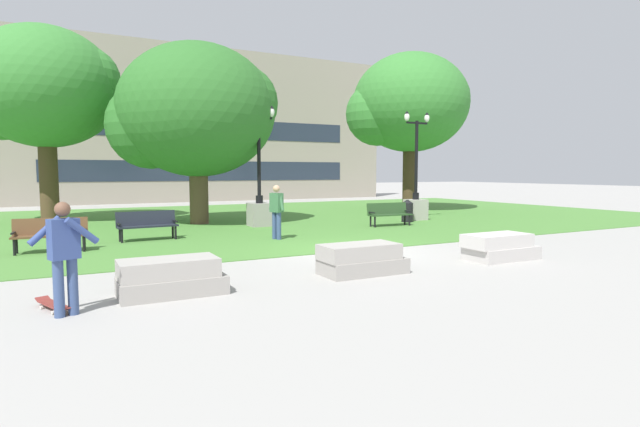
{
  "coord_description": "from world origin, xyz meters",
  "views": [
    {
      "loc": [
        -7.11,
        -11.4,
        2.15
      ],
      "look_at": [
        -1.84,
        -1.4,
        1.2
      ],
      "focal_mm": 28.0,
      "sensor_mm": 36.0,
      "label": 1
    }
  ],
  "objects_px": {
    "concrete_block_left": "(361,259)",
    "lamp_post_right": "(259,201)",
    "trash_bin": "(407,211)",
    "park_bench_near_right": "(147,224)",
    "concrete_block_center": "(171,278)",
    "person_bystander_near_lawn": "(277,209)",
    "skateboard": "(54,305)",
    "person_skateboarder": "(64,252)",
    "park_bench_far_left": "(389,213)",
    "concrete_block_right": "(499,247)",
    "lamp_post_left": "(416,198)",
    "park_bench_near_left": "(50,233)"
  },
  "relations": [
    {
      "from": "park_bench_near_right",
      "to": "lamp_post_right",
      "type": "height_order",
      "value": "lamp_post_right"
    },
    {
      "from": "lamp_post_left",
      "to": "trash_bin",
      "type": "height_order",
      "value": "lamp_post_left"
    },
    {
      "from": "concrete_block_right",
      "to": "person_bystander_near_lawn",
      "type": "relative_size",
      "value": 1.11
    },
    {
      "from": "skateboard",
      "to": "park_bench_near_left",
      "type": "distance_m",
      "value": 6.3
    },
    {
      "from": "trash_bin",
      "to": "park_bench_near_right",
      "type": "bearing_deg",
      "value": -175.9
    },
    {
      "from": "park_bench_near_right",
      "to": "person_bystander_near_lawn",
      "type": "height_order",
      "value": "person_bystander_near_lawn"
    },
    {
      "from": "skateboard",
      "to": "lamp_post_left",
      "type": "bearing_deg",
      "value": 32.1
    },
    {
      "from": "concrete_block_center",
      "to": "park_bench_near_left",
      "type": "bearing_deg",
      "value": 107.22
    },
    {
      "from": "park_bench_near_right",
      "to": "concrete_block_center",
      "type": "bearing_deg",
      "value": -95.75
    },
    {
      "from": "park_bench_near_left",
      "to": "trash_bin",
      "type": "relative_size",
      "value": 1.91
    },
    {
      "from": "park_bench_near_right",
      "to": "person_skateboarder",
      "type": "bearing_deg",
      "value": -106.68
    },
    {
      "from": "person_skateboarder",
      "to": "person_bystander_near_lawn",
      "type": "xyz_separation_m",
      "value": [
        6.02,
        6.23,
        0.01
      ]
    },
    {
      "from": "skateboard",
      "to": "trash_bin",
      "type": "distance_m",
      "value": 15.6
    },
    {
      "from": "concrete_block_right",
      "to": "person_skateboarder",
      "type": "xyz_separation_m",
      "value": [
        -9.46,
        -0.41,
        0.66
      ]
    },
    {
      "from": "concrete_block_left",
      "to": "trash_bin",
      "type": "distance_m",
      "value": 11.08
    },
    {
      "from": "trash_bin",
      "to": "person_bystander_near_lawn",
      "type": "height_order",
      "value": "person_bystander_near_lawn"
    },
    {
      "from": "person_skateboarder",
      "to": "lamp_post_right",
      "type": "distance_m",
      "value": 12.25
    },
    {
      "from": "lamp_post_left",
      "to": "skateboard",
      "type": "bearing_deg",
      "value": -147.9
    },
    {
      "from": "skateboard",
      "to": "park_bench_far_left",
      "type": "xyz_separation_m",
      "value": [
        11.63,
        7.38,
        0.45
      ]
    },
    {
      "from": "lamp_post_right",
      "to": "concrete_block_right",
      "type": "bearing_deg",
      "value": -75.36
    },
    {
      "from": "person_skateboarder",
      "to": "person_bystander_near_lawn",
      "type": "bearing_deg",
      "value": 45.99
    },
    {
      "from": "concrete_block_left",
      "to": "park_bench_far_left",
      "type": "relative_size",
      "value": 1.0
    },
    {
      "from": "skateboard",
      "to": "concrete_block_right",
      "type": "bearing_deg",
      "value": -0.1
    },
    {
      "from": "concrete_block_left",
      "to": "person_skateboarder",
      "type": "relative_size",
      "value": 1.07
    },
    {
      "from": "trash_bin",
      "to": "lamp_post_left",
      "type": "bearing_deg",
      "value": 33.04
    },
    {
      "from": "skateboard",
      "to": "park_bench_far_left",
      "type": "distance_m",
      "value": 13.78
    },
    {
      "from": "person_skateboarder",
      "to": "trash_bin",
      "type": "bearing_deg",
      "value": 33.68
    },
    {
      "from": "concrete_block_right",
      "to": "park_bench_near_left",
      "type": "relative_size",
      "value": 1.03
    },
    {
      "from": "park_bench_near_left",
      "to": "lamp_post_left",
      "type": "xyz_separation_m",
      "value": [
        14.24,
        2.59,
        0.45
      ]
    },
    {
      "from": "concrete_block_center",
      "to": "person_bystander_near_lawn",
      "type": "distance_m",
      "value": 7.18
    },
    {
      "from": "skateboard",
      "to": "concrete_block_center",
      "type": "bearing_deg",
      "value": 4.82
    },
    {
      "from": "park_bench_far_left",
      "to": "lamp_post_right",
      "type": "height_order",
      "value": "lamp_post_right"
    },
    {
      "from": "concrete_block_center",
      "to": "park_bench_near_left",
      "type": "height_order",
      "value": "park_bench_near_left"
    },
    {
      "from": "person_skateboarder",
      "to": "skateboard",
      "type": "bearing_deg",
      "value": 111.33
    },
    {
      "from": "park_bench_near_right",
      "to": "skateboard",
      "type": "bearing_deg",
      "value": -108.72
    },
    {
      "from": "concrete_block_right",
      "to": "lamp_post_left",
      "type": "bearing_deg",
      "value": 63.06
    },
    {
      "from": "concrete_block_left",
      "to": "park_bench_near_right",
      "type": "bearing_deg",
      "value": 113.26
    },
    {
      "from": "concrete_block_center",
      "to": "skateboard",
      "type": "bearing_deg",
      "value": -175.18
    },
    {
      "from": "skateboard",
      "to": "park_bench_near_right",
      "type": "height_order",
      "value": "park_bench_near_right"
    },
    {
      "from": "lamp_post_right",
      "to": "trash_bin",
      "type": "relative_size",
      "value": 4.9
    },
    {
      "from": "concrete_block_left",
      "to": "park_bench_near_right",
      "type": "distance_m",
      "value": 8.04
    },
    {
      "from": "concrete_block_left",
      "to": "lamp_post_right",
      "type": "height_order",
      "value": "lamp_post_right"
    },
    {
      "from": "concrete_block_center",
      "to": "lamp_post_left",
      "type": "distance_m",
      "value": 15.12
    },
    {
      "from": "concrete_block_left",
      "to": "lamp_post_left",
      "type": "height_order",
      "value": "lamp_post_left"
    },
    {
      "from": "concrete_block_left",
      "to": "park_bench_near_left",
      "type": "xyz_separation_m",
      "value": [
        -5.81,
        6.16,
        0.23
      ]
    },
    {
      "from": "person_skateboarder",
      "to": "park_bench_far_left",
      "type": "height_order",
      "value": "person_skateboarder"
    },
    {
      "from": "concrete_block_center",
      "to": "park_bench_far_left",
      "type": "height_order",
      "value": "park_bench_far_left"
    },
    {
      "from": "concrete_block_center",
      "to": "concrete_block_left",
      "type": "distance_m",
      "value": 3.92
    },
    {
      "from": "concrete_block_center",
      "to": "person_skateboarder",
      "type": "height_order",
      "value": "person_skateboarder"
    },
    {
      "from": "concrete_block_center",
      "to": "trash_bin",
      "type": "bearing_deg",
      "value": 35.42
    }
  ]
}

